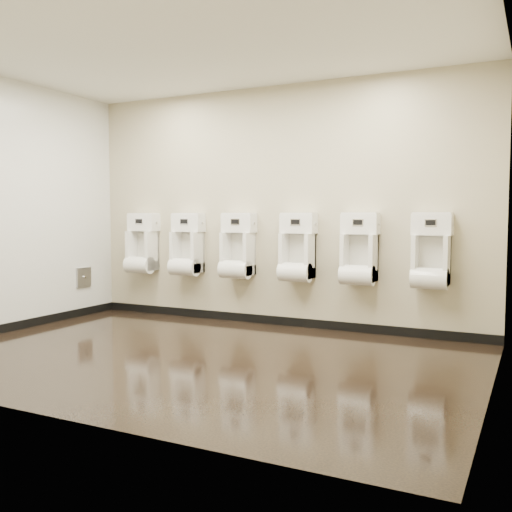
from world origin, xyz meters
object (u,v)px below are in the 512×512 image
(urinal_0, at_px, (142,248))
(urinal_1, at_px, (187,249))
(urinal_2, at_px, (237,251))
(urinal_4, at_px, (359,254))
(urinal_5, at_px, (431,257))
(access_panel, at_px, (84,277))
(urinal_3, at_px, (297,253))

(urinal_0, relative_size, urinal_1, 1.00)
(urinal_2, xyz_separation_m, urinal_4, (1.49, 0.00, 0.00))
(urinal_1, distance_m, urinal_5, 2.96)
(urinal_5, bearing_deg, urinal_4, 180.00)
(access_panel, height_order, urinal_5, urinal_5)
(urinal_2, relative_size, urinal_5, 1.00)
(access_panel, height_order, urinal_0, urinal_0)
(urinal_0, distance_m, urinal_1, 0.69)
(access_panel, bearing_deg, urinal_4, 6.70)
(urinal_3, relative_size, urinal_5, 1.00)
(urinal_4, height_order, urinal_5, same)
(urinal_1, distance_m, urinal_3, 1.49)
(access_panel, bearing_deg, urinal_0, 33.60)
(urinal_1, relative_size, urinal_4, 1.00)
(urinal_0, xyz_separation_m, urinal_5, (3.65, 0.00, 0.00))
(urinal_2, xyz_separation_m, urinal_3, (0.77, 0.00, 0.00))
(urinal_0, xyz_separation_m, urinal_1, (0.69, 0.00, 0.00))
(urinal_0, xyz_separation_m, urinal_4, (2.90, 0.00, 0.00))
(urinal_0, height_order, urinal_4, same)
(access_panel, distance_m, urinal_0, 0.84)
(urinal_2, bearing_deg, access_panel, -168.51)
(urinal_4, bearing_deg, urinal_3, 180.00)
(access_panel, relative_size, urinal_2, 0.33)
(urinal_0, relative_size, urinal_2, 1.00)
(urinal_3, relative_size, urinal_4, 1.00)
(urinal_3, height_order, urinal_5, same)
(urinal_1, distance_m, urinal_2, 0.72)
(urinal_3, bearing_deg, urinal_5, 0.00)
(urinal_3, height_order, urinal_4, same)
(urinal_1, height_order, urinal_2, same)
(urinal_2, xyz_separation_m, urinal_5, (2.24, 0.00, 0.00))
(urinal_0, xyz_separation_m, urinal_2, (1.41, 0.00, 0.00))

